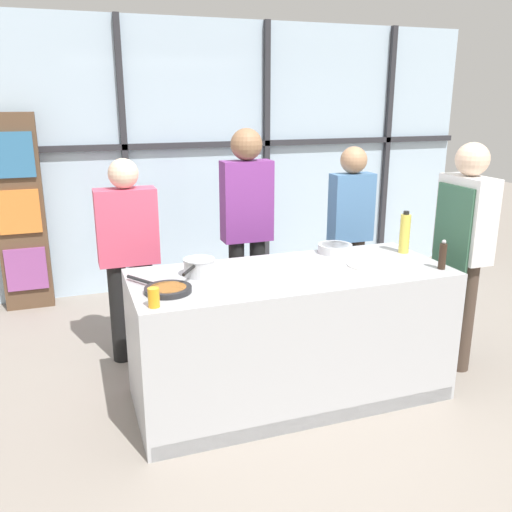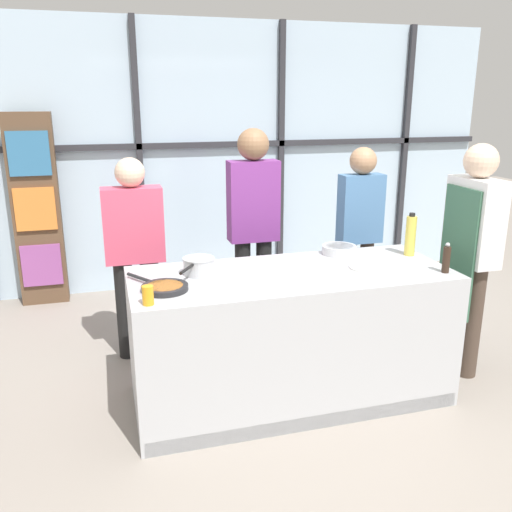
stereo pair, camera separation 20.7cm
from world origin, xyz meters
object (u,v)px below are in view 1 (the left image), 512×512
object	(u,v)px
spectator_center_right	(350,225)
white_plate	(367,265)
chef	(462,244)
juice_glass_near	(154,298)
pepper_grinder	(443,256)
oil_bottle	(405,233)
spectator_far_left	(129,251)
saucepan	(199,267)
spectator_center_left	(247,222)
mixing_bowl	(335,248)
frying_pan	(167,289)

from	to	relation	value
spectator_center_right	white_plate	bearing A→B (deg)	66.98
chef	juice_glass_near	xyz separation A→B (m)	(-2.34, -0.36, -0.01)
pepper_grinder	spectator_center_right	bearing A→B (deg)	90.75
spectator_center_right	oil_bottle	bearing A→B (deg)	90.43
spectator_far_left	saucepan	distance (m)	0.90
oil_bottle	spectator_far_left	bearing A→B (deg)	157.46
spectator_center_left	pepper_grinder	size ratio (longest dim) A/B	8.86
mixing_bowl	pepper_grinder	distance (m)	0.77
spectator_center_right	frying_pan	world-z (taller)	spectator_center_right
saucepan	white_plate	size ratio (longest dim) A/B	1.29
white_plate	pepper_grinder	world-z (taller)	pepper_grinder
spectator_far_left	spectator_center_left	bearing A→B (deg)	-180.00
oil_bottle	juice_glass_near	size ratio (longest dim) A/B	2.86
saucepan	juice_glass_near	bearing A→B (deg)	-128.61
juice_glass_near	frying_pan	bearing A→B (deg)	62.87
spectator_far_left	pepper_grinder	world-z (taller)	spectator_far_left
spectator_far_left	spectator_center_left	distance (m)	0.97
spectator_center_left	saucepan	world-z (taller)	spectator_center_left
chef	pepper_grinder	xyz separation A→B (m)	(-0.41, -0.30, 0.03)
frying_pan	saucepan	distance (m)	0.35
spectator_center_left	frying_pan	world-z (taller)	spectator_center_left
spectator_far_left	frying_pan	size ratio (longest dim) A/B	3.54
pepper_grinder	chef	bearing A→B (deg)	36.35
spectator_far_left	spectator_center_right	distance (m)	1.91
spectator_center_left	saucepan	xyz separation A→B (m)	(-0.60, -0.82, -0.07)
chef	pepper_grinder	bearing A→B (deg)	126.35
chef	pepper_grinder	size ratio (longest dim) A/B	8.49
pepper_grinder	juice_glass_near	distance (m)	1.93
juice_glass_near	spectator_far_left	bearing A→B (deg)	89.73
white_plate	mixing_bowl	world-z (taller)	mixing_bowl
chef	spectator_far_left	size ratio (longest dim) A/B	1.08
spectator_center_right	frying_pan	xyz separation A→B (m)	(-1.80, -1.06, -0.01)
chef	oil_bottle	distance (m)	0.45
spectator_center_left	spectator_center_right	bearing A→B (deg)	180.00
oil_bottle	pepper_grinder	size ratio (longest dim) A/B	1.54
white_plate	oil_bottle	bearing A→B (deg)	25.44
juice_glass_near	spectator_center_right	bearing A→B (deg)	33.68
spectator_center_right	juice_glass_near	bearing A→B (deg)	33.68
spectator_center_left	juice_glass_near	world-z (taller)	spectator_center_left
mixing_bowl	pepper_grinder	xyz separation A→B (m)	(0.49, -0.60, 0.06)
spectator_far_left	white_plate	size ratio (longest dim) A/B	6.05
spectator_far_left	juice_glass_near	xyz separation A→B (m)	(-0.01, -1.28, 0.07)
white_plate	frying_pan	bearing A→B (deg)	-177.46
spectator_center_right	chef	bearing A→B (deg)	115.05
mixing_bowl	white_plate	bearing A→B (deg)	-82.54
white_plate	mixing_bowl	size ratio (longest dim) A/B	1.05
spectator_center_right	juice_glass_near	world-z (taller)	spectator_center_right
spectator_center_left	frying_pan	distance (m)	1.36
spectator_far_left	frying_pan	xyz separation A→B (m)	(0.10, -1.06, 0.04)
chef	pepper_grinder	distance (m)	0.51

